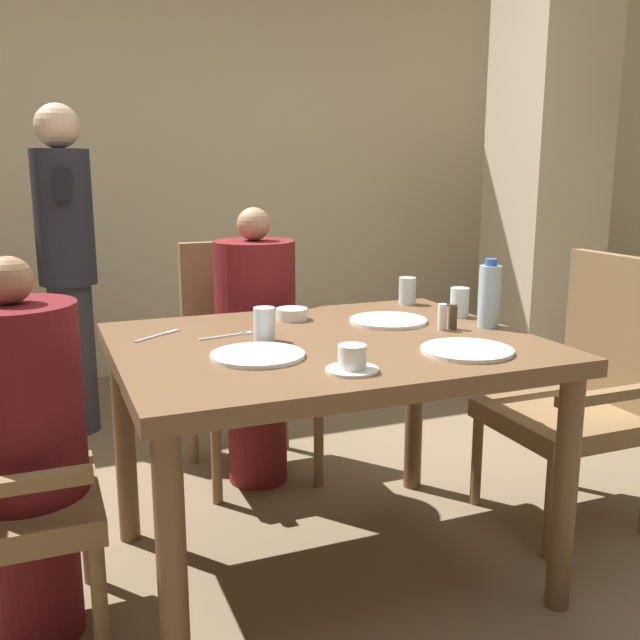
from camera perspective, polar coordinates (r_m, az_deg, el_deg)
name	(u,v)px	position (r m, az deg, el deg)	size (l,w,h in m)	color
ground_plane	(326,569)	(2.44, 0.46, -19.27)	(16.00, 16.00, 0.00)	#7A664C
wall_back	(167,146)	(4.53, -12.18, 13.48)	(8.00, 0.06, 2.80)	beige
pillar_stone	(547,154)	(4.47, 17.73, 12.57)	(0.52, 0.52, 2.70)	beige
dining_table	(326,370)	(2.17, 0.49, -4.02)	(1.24, 0.99, 0.76)	brown
diner_in_left_chair	(24,450)	(2.06, -22.59, -9.62)	(0.32, 0.32, 1.06)	#5B1419
chair_far_side	(246,354)	(3.02, -5.94, -2.73)	(0.49, 0.49, 0.96)	brown
diner_in_far_chair	(256,345)	(2.86, -5.15, -2.02)	(0.32, 0.32, 1.12)	maroon
chair_right_side	(584,386)	(2.75, 20.39, -4.94)	(0.49, 0.49, 0.96)	brown
standing_host	(67,262)	(3.56, -19.57, 4.42)	(0.26, 0.30, 1.56)	#2D2D33
plate_main_left	(467,350)	(2.04, 11.67, -2.38)	(0.26, 0.26, 0.01)	white
plate_main_right	(388,321)	(2.39, 5.48, -0.04)	(0.26, 0.26, 0.01)	white
plate_dessert_center	(258,355)	(1.95, -5.01, -2.82)	(0.26, 0.26, 0.01)	white
teacup_with_saucer	(352,361)	(1.81, 2.59, -3.28)	(0.14, 0.14, 0.07)	white
bowl_small	(292,314)	(2.42, -2.28, 0.48)	(0.11, 0.11, 0.04)	white
water_bottle	(489,295)	(2.35, 13.39, 1.92)	(0.07, 0.07, 0.22)	#A3C6DB
glass_tall_near	(460,302)	(2.50, 11.10, 1.39)	(0.06, 0.06, 0.10)	silver
glass_tall_mid	(264,324)	(2.12, -4.48, -0.34)	(0.06, 0.06, 0.10)	silver
glass_tall_far	(407,291)	(2.71, 7.00, 2.33)	(0.06, 0.06, 0.10)	silver
salt_shaker	(442,317)	(2.29, 9.75, 0.23)	(0.03, 0.03, 0.08)	white
pepper_shaker	(453,317)	(2.31, 10.58, 0.26)	(0.03, 0.03, 0.08)	#4C3D2D
fork_beside_plate	(232,335)	(2.20, -7.07, -1.21)	(0.18, 0.05, 0.00)	silver
knife_beside_plate	(160,335)	(2.24, -12.70, -1.17)	(0.16, 0.13, 0.00)	silver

